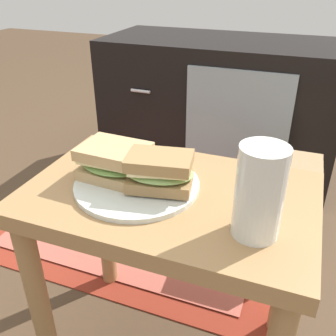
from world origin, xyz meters
name	(u,v)px	position (x,y,z in m)	size (l,w,h in m)	color
side_table	(169,228)	(0.00, 0.00, 0.37)	(0.56, 0.36, 0.46)	#A37A4C
tv_cabinet	(219,109)	(-0.13, 0.95, 0.29)	(0.96, 0.46, 0.58)	black
area_rug	(142,221)	(-0.27, 0.44, 0.00)	(1.04, 0.74, 0.01)	maroon
plate	(137,184)	(-0.06, -0.01, 0.47)	(0.25, 0.25, 0.01)	silver
sandwich_front	(114,162)	(-0.12, 0.00, 0.50)	(0.15, 0.12, 0.07)	tan
sandwich_back	(160,171)	(-0.01, -0.01, 0.51)	(0.14, 0.11, 0.07)	#9E7A4C
beer_glass	(259,194)	(0.17, -0.07, 0.53)	(0.08, 0.08, 0.16)	silver
paper_bag	(281,208)	(0.21, 0.46, 0.17)	(0.19, 0.15, 0.34)	tan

